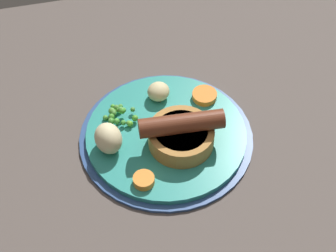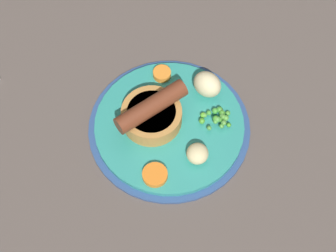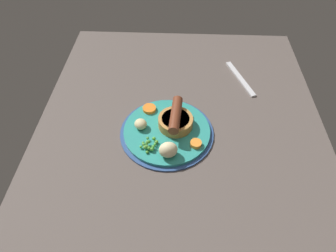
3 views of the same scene
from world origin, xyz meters
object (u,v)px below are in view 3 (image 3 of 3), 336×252
dinner_plate (167,132)px  pea_pile (149,145)px  potato_chunk_0 (168,150)px  carrot_slice_0 (196,144)px  sausage_pudding (176,120)px  potato_chunk_1 (141,124)px  carrot_slice_1 (149,109)px  fork (240,78)px

dinner_plate → pea_pile: 7.69cm
potato_chunk_0 → carrot_slice_0: (-3.51, 6.97, -1.55)cm
sausage_pudding → potato_chunk_1: bearing=-78.9°
potato_chunk_1 → carrot_slice_1: 7.06cm
carrot_slice_0 → fork: carrot_slice_0 is taller
potato_chunk_0 → sausage_pudding: bearing=171.4°
fork → sausage_pudding: bearing=-62.9°
potato_chunk_1 → sausage_pudding: bearing=96.9°
carrot_slice_0 → fork: 32.73cm
dinner_plate → carrot_slice_0: 9.26cm
dinner_plate → fork: 33.10cm
sausage_pudding → carrot_slice_0: size_ratio=4.08×
potato_chunk_1 → carrot_slice_1: (-6.80, 1.71, -0.83)cm
potato_chunk_0 → potato_chunk_1: potato_chunk_0 is taller
potato_chunk_0 → fork: 39.40cm
sausage_pudding → carrot_slice_1: 9.66cm
sausage_pudding → fork: sausage_pudding is taller
dinner_plate → potato_chunk_1: 7.41cm
carrot_slice_0 → pea_pile: bearing=-84.1°
potato_chunk_1 → fork: potato_chunk_1 is taller
potato_chunk_0 → carrot_slice_1: potato_chunk_0 is taller
carrot_slice_1 → fork: size_ratio=0.21×
potato_chunk_0 → carrot_slice_1: bearing=-158.8°
dinner_plate → carrot_slice_1: bearing=-143.7°
pea_pile → potato_chunk_0: 5.58cm
carrot_slice_0 → carrot_slice_1: bearing=-133.1°
fork → pea_pile: bearing=-62.3°
sausage_pudding → potato_chunk_1: size_ratio=3.48×
pea_pile → fork: pea_pile is taller
dinner_plate → sausage_pudding: size_ratio=2.12×
pea_pile → carrot_slice_1: 13.53cm
carrot_slice_1 → sausage_pudding: bearing=53.4°
fork → carrot_slice_1: bearing=-79.7°
dinner_plate → fork: size_ratio=1.41×
carrot_slice_0 → fork: size_ratio=0.16×
carrot_slice_1 → fork: bearing=121.0°
carrot_slice_0 → potato_chunk_1: bearing=-110.2°
pea_pile → fork: bearing=138.4°
fork → dinner_plate: bearing=-63.9°
potato_chunk_1 → dinner_plate: bearing=85.9°
potato_chunk_1 → fork: 38.05cm
carrot_slice_0 → fork: (-29.07, 14.96, -1.65)cm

